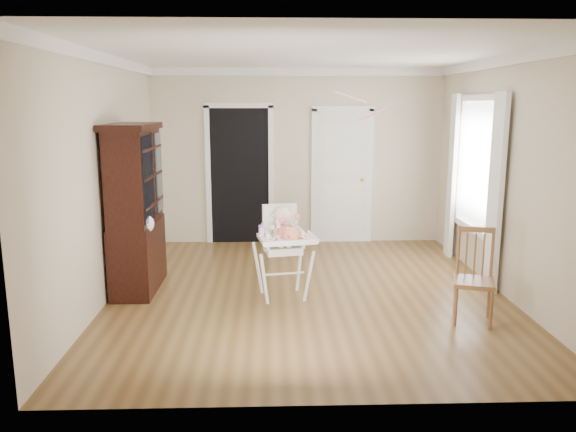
{
  "coord_description": "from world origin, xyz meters",
  "views": [
    {
      "loc": [
        -0.44,
        -6.23,
        2.16
      ],
      "look_at": [
        -0.24,
        -0.24,
        0.96
      ],
      "focal_mm": 35.0,
      "sensor_mm": 36.0,
      "label": 1
    }
  ],
  "objects_px": {
    "high_chair": "(283,241)",
    "dining_chair": "(474,279)",
    "china_cabinet": "(136,208)",
    "sippy_cup": "(262,230)",
    "cake": "(291,233)"
  },
  "relations": [
    {
      "from": "high_chair",
      "to": "dining_chair",
      "type": "relative_size",
      "value": 1.13
    },
    {
      "from": "china_cabinet",
      "to": "dining_chair",
      "type": "height_order",
      "value": "china_cabinet"
    },
    {
      "from": "china_cabinet",
      "to": "dining_chair",
      "type": "distance_m",
      "value": 3.8
    },
    {
      "from": "cake",
      "to": "sippy_cup",
      "type": "bearing_deg",
      "value": 162.41
    },
    {
      "from": "cake",
      "to": "china_cabinet",
      "type": "height_order",
      "value": "china_cabinet"
    },
    {
      "from": "cake",
      "to": "dining_chair",
      "type": "bearing_deg",
      "value": -16.32
    },
    {
      "from": "high_chair",
      "to": "dining_chair",
      "type": "distance_m",
      "value": 2.06
    },
    {
      "from": "sippy_cup",
      "to": "cake",
      "type": "bearing_deg",
      "value": -17.59
    },
    {
      "from": "dining_chair",
      "to": "china_cabinet",
      "type": "bearing_deg",
      "value": -179.54
    },
    {
      "from": "sippy_cup",
      "to": "dining_chair",
      "type": "distance_m",
      "value": 2.26
    },
    {
      "from": "high_chair",
      "to": "dining_chair",
      "type": "height_order",
      "value": "high_chair"
    },
    {
      "from": "high_chair",
      "to": "china_cabinet",
      "type": "height_order",
      "value": "china_cabinet"
    },
    {
      "from": "cake",
      "to": "china_cabinet",
      "type": "distance_m",
      "value": 1.88
    },
    {
      "from": "cake",
      "to": "sippy_cup",
      "type": "xyz_separation_m",
      "value": [
        -0.32,
        0.1,
        0.01
      ]
    },
    {
      "from": "high_chair",
      "to": "sippy_cup",
      "type": "height_order",
      "value": "high_chair"
    }
  ]
}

